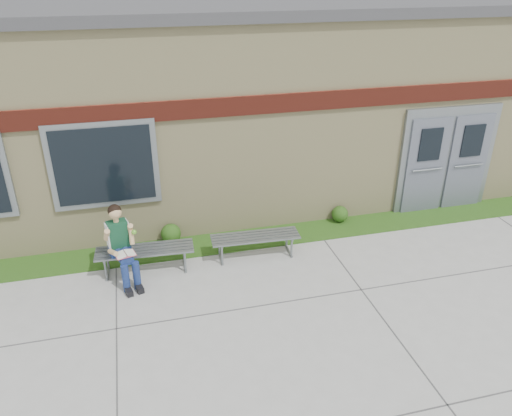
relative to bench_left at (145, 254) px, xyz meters
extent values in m
plane|color=#9E9E99|center=(2.46, -2.00, -0.34)|extent=(80.00, 80.00, 0.00)
cube|color=#294B14|center=(2.46, 0.60, -0.33)|extent=(16.00, 0.80, 0.02)
cube|color=beige|center=(2.46, 4.00, 1.66)|extent=(16.00, 6.00, 4.00)
cube|color=#3F3F42|center=(2.46, 4.00, 3.76)|extent=(16.20, 6.20, 0.20)
cube|color=maroon|center=(2.46, 0.97, 2.26)|extent=(16.00, 0.06, 0.35)
cube|color=slate|center=(-0.54, 0.96, 1.36)|extent=(1.90, 0.08, 1.60)
cube|color=black|center=(-0.54, 0.92, 1.36)|extent=(1.70, 0.04, 1.40)
cube|color=slate|center=(6.46, 0.96, 0.81)|extent=(2.20, 0.08, 2.30)
cube|color=slate|center=(5.96, 0.91, 0.71)|extent=(0.92, 0.06, 2.10)
cube|color=slate|center=(6.96, 0.91, 0.71)|extent=(0.92, 0.06, 2.10)
cube|color=slate|center=(0.00, 0.00, 0.08)|extent=(1.72, 0.57, 0.03)
cube|color=slate|center=(-0.68, 0.00, -0.15)|extent=(0.07, 0.47, 0.39)
cube|color=slate|center=(0.68, 0.00, -0.15)|extent=(0.07, 0.47, 0.39)
cube|color=slate|center=(2.00, 0.00, 0.07)|extent=(1.65, 0.53, 0.03)
cube|color=slate|center=(1.35, 0.00, -0.15)|extent=(0.06, 0.45, 0.37)
cube|color=slate|center=(2.65, 0.00, -0.15)|extent=(0.06, 0.45, 0.37)
cube|color=navy|center=(-0.41, -0.05, 0.18)|extent=(0.40, 0.32, 0.16)
cube|color=#0F3A25|center=(-0.41, -0.07, 0.50)|extent=(0.37, 0.28, 0.47)
sphere|color=tan|center=(-0.41, -0.08, 0.91)|extent=(0.26, 0.26, 0.21)
sphere|color=black|center=(-0.41, -0.06, 0.93)|extent=(0.27, 0.27, 0.22)
cylinder|color=navy|center=(-0.44, -0.33, 0.20)|extent=(0.26, 0.45, 0.15)
cylinder|color=navy|center=(-0.26, -0.28, 0.20)|extent=(0.26, 0.45, 0.15)
cylinder|color=navy|center=(-0.35, -0.56, -0.08)|extent=(0.12, 0.12, 0.51)
cylinder|color=navy|center=(-0.18, -0.51, -0.08)|extent=(0.12, 0.12, 0.51)
cube|color=black|center=(-0.34, -0.63, -0.29)|extent=(0.17, 0.28, 0.10)
cube|color=black|center=(-0.16, -0.58, -0.29)|extent=(0.17, 0.28, 0.10)
cylinder|color=tan|center=(-0.58, -0.17, 0.56)|extent=(0.15, 0.24, 0.27)
cylinder|color=tan|center=(-0.20, -0.08, 0.56)|extent=(0.15, 0.24, 0.27)
cube|color=white|center=(-0.32, -0.42, 0.30)|extent=(0.36, 0.30, 0.02)
cube|color=#D95168|center=(-0.32, -0.42, 0.29)|extent=(0.37, 0.31, 0.01)
sphere|color=#64B32F|center=(-0.14, -0.21, 0.57)|extent=(0.09, 0.09, 0.09)
sphere|color=#294B14|center=(0.52, 0.85, -0.13)|extent=(0.38, 0.38, 0.38)
sphere|color=#294B14|center=(4.05, 0.85, -0.15)|extent=(0.34, 0.34, 0.34)
camera|label=1|loc=(0.04, -7.73, 4.65)|focal=35.00mm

